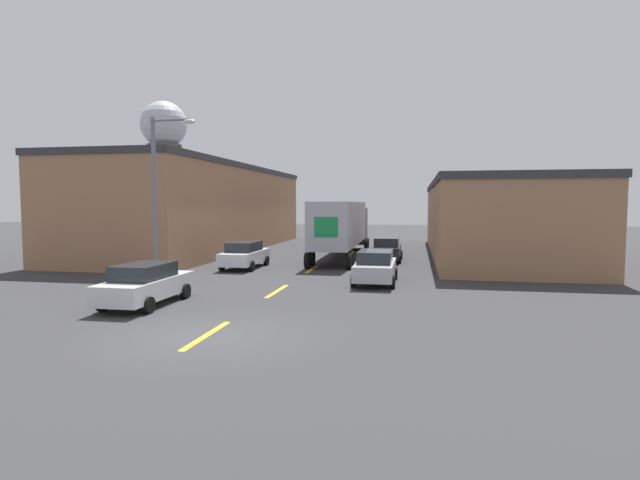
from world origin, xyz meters
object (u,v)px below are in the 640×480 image
at_px(water_tower, 164,126).
at_px(street_lamp, 159,189).
at_px(parked_car_left_far, 245,255).
at_px(parked_car_right_far, 387,249).
at_px(parked_car_right_mid, 375,266).
at_px(parked_car_left_near, 146,284).
at_px(semi_truck, 343,224).

distance_m(water_tower, street_lamp, 43.24).
height_order(parked_car_left_far, parked_car_right_far, same).
bearing_deg(parked_car_right_far, parked_car_right_mid, -90.00).
distance_m(parked_car_left_near, parked_car_right_far, 18.40).
relative_size(semi_truck, street_lamp, 1.96).
height_order(semi_truck, parked_car_left_far, semi_truck).
height_order(parked_car_right_mid, parked_car_right_far, same).
xyz_separation_m(parked_car_left_far, parked_car_right_far, (8.11, 5.41, 0.00)).
bearing_deg(parked_car_left_far, semi_truck, 56.21).
height_order(parked_car_left_near, street_lamp, street_lamp).
bearing_deg(parked_car_right_mid, water_tower, 130.12).
xyz_separation_m(semi_truck, parked_car_right_mid, (3.27, -11.48, -1.57)).
relative_size(parked_car_left_far, parked_car_right_mid, 1.00).
xyz_separation_m(semi_truck, parked_car_left_far, (-4.84, -7.23, -1.57)).
distance_m(parked_car_left_far, water_tower, 39.85).
height_order(parked_car_left_far, street_lamp, street_lamp).
distance_m(parked_car_right_far, street_lamp, 15.98).
bearing_deg(parked_car_right_far, parked_car_left_near, -116.14).
relative_size(parked_car_left_near, water_tower, 0.27).
bearing_deg(water_tower, parked_car_left_far, -55.15).
bearing_deg(semi_truck, parked_car_right_far, -30.21).
relative_size(semi_truck, parked_car_right_mid, 3.36).
height_order(parked_car_right_far, water_tower, water_tower).
distance_m(semi_truck, parked_car_right_mid, 12.04).
xyz_separation_m(parked_car_left_near, parked_car_right_mid, (8.11, 6.87, 0.00)).
relative_size(water_tower, street_lamp, 2.14).
distance_m(parked_car_right_mid, street_lamp, 10.91).
bearing_deg(semi_truck, parked_car_left_far, -124.84).
relative_size(parked_car_left_far, street_lamp, 0.58).
distance_m(parked_car_right_mid, water_tower, 47.79).
bearing_deg(parked_car_left_near, parked_car_right_far, 63.86).
relative_size(parked_car_right_far, street_lamp, 0.58).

